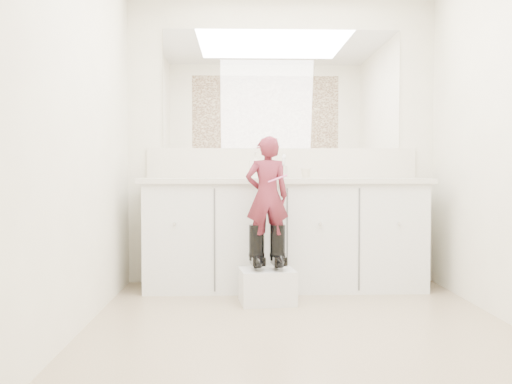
{
  "coord_description": "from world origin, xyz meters",
  "views": [
    {
      "loc": [
        -0.37,
        -3.35,
        0.94
      ],
      "look_at": [
        -0.24,
        0.74,
        0.8
      ],
      "focal_mm": 40.0,
      "sensor_mm": 36.0,
      "label": 1
    }
  ],
  "objects": [
    {
      "name": "toddler",
      "position": [
        -0.16,
        0.72,
        0.77
      ],
      "size": [
        0.33,
        0.24,
        0.85
      ],
      "primitive_type": "imported",
      "rotation": [
        0.0,
        0.0,
        3.26
      ],
      "color": "#972E41",
      "rests_on": "step_stool"
    },
    {
      "name": "boot_right",
      "position": [
        -0.09,
        0.72,
        0.4
      ],
      "size": [
        0.14,
        0.22,
        0.32
      ],
      "primitive_type": null,
      "rotation": [
        0.0,
        0.0,
        0.12
      ],
      "color": "black",
      "rests_on": "step_stool"
    },
    {
      "name": "vanity_cabinet",
      "position": [
        0.0,
        1.23,
        0.42
      ],
      "size": [
        2.2,
        0.55,
        0.85
      ],
      "primitive_type": "cube",
      "color": "silver",
      "rests_on": "floor"
    },
    {
      "name": "boot_left",
      "position": [
        -0.24,
        0.72,
        0.4
      ],
      "size": [
        0.14,
        0.22,
        0.32
      ],
      "primitive_type": null,
      "rotation": [
        0.0,
        0.0,
        0.12
      ],
      "color": "black",
      "rests_on": "step_stool"
    },
    {
      "name": "wall_front",
      "position": [
        0.0,
        -1.5,
        1.2
      ],
      "size": [
        2.6,
        0.0,
        2.6
      ],
      "primitive_type": "plane",
      "rotation": [
        -1.57,
        0.0,
        0.0
      ],
      "color": "beige",
      "rests_on": "floor"
    },
    {
      "name": "wall_back",
      "position": [
        0.0,
        1.5,
        1.2
      ],
      "size": [
        2.6,
        0.0,
        2.6
      ],
      "primitive_type": "plane",
      "rotation": [
        1.57,
        0.0,
        0.0
      ],
      "color": "beige",
      "rests_on": "floor"
    },
    {
      "name": "wall_left",
      "position": [
        -1.3,
        0.0,
        1.2
      ],
      "size": [
        0.0,
        3.0,
        3.0
      ],
      "primitive_type": "plane",
      "rotation": [
        1.57,
        0.0,
        1.57
      ],
      "color": "beige",
      "rests_on": "floor"
    },
    {
      "name": "toothbrush",
      "position": [
        -0.09,
        0.64,
        0.89
      ],
      "size": [
        0.14,
        0.03,
        0.06
      ],
      "primitive_type": "cylinder",
      "rotation": [
        0.0,
        1.22,
        0.12
      ],
      "color": "#E1579C",
      "rests_on": "toddler"
    },
    {
      "name": "backsplash",
      "position": [
        0.0,
        1.49,
        1.02
      ],
      "size": [
        2.28,
        0.03,
        0.25
      ],
      "primitive_type": "cube",
      "color": "beige",
      "rests_on": "countertop"
    },
    {
      "name": "step_stool",
      "position": [
        -0.16,
        0.7,
        0.12
      ],
      "size": [
        0.42,
        0.36,
        0.24
      ],
      "primitive_type": "cube",
      "rotation": [
        0.0,
        0.0,
        0.12
      ],
      "color": "silver",
      "rests_on": "floor"
    },
    {
      "name": "soap_bottle",
      "position": [
        -0.24,
        1.16,
        0.99
      ],
      "size": [
        0.1,
        0.1,
        0.21
      ],
      "primitive_type": "imported",
      "rotation": [
        0.0,
        0.0,
        0.09
      ],
      "color": "white",
      "rests_on": "countertop"
    },
    {
      "name": "faucet",
      "position": [
        0.0,
        1.38,
        0.94
      ],
      "size": [
        0.08,
        0.08,
        0.1
      ],
      "primitive_type": "cylinder",
      "color": "silver",
      "rests_on": "countertop"
    },
    {
      "name": "mirror",
      "position": [
        0.0,
        1.49,
        1.64
      ],
      "size": [
        2.0,
        0.02,
        1.0
      ],
      "primitive_type": "cube",
      "color": "white",
      "rests_on": "wall_back"
    },
    {
      "name": "cup",
      "position": [
        0.18,
        1.27,
        0.93
      ],
      "size": [
        0.09,
        0.09,
        0.08
      ],
      "primitive_type": "imported",
      "rotation": [
        0.0,
        0.0,
        0.07
      ],
      "color": "beige",
      "rests_on": "countertop"
    },
    {
      "name": "floor",
      "position": [
        0.0,
        0.0,
        0.0
      ],
      "size": [
        3.0,
        3.0,
        0.0
      ],
      "primitive_type": "plane",
      "color": "#836B55",
      "rests_on": "ground"
    },
    {
      "name": "countertop",
      "position": [
        0.0,
        1.21,
        0.87
      ],
      "size": [
        2.28,
        0.58,
        0.04
      ],
      "primitive_type": "cube",
      "color": "beige",
      "rests_on": "vanity_cabinet"
    }
  ]
}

